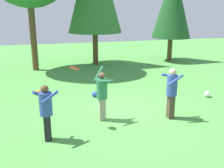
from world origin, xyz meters
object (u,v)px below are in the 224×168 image
Objects in this scene: ball_white at (207,94)px; tree_far_right at (173,3)px; frisbee at (75,68)px; ball_orange at (39,92)px; person_bystander at (172,89)px; person_catcher at (46,108)px; person_thrower at (102,92)px; ball_blue at (94,94)px.

tree_far_right reaches higher than ball_white.
frisbee is 4.09m from ball_orange.
person_bystander reaches higher than ball_white.
frisbee is at bearing 0.00° from person_catcher.
ball_orange is at bearing -75.18° from person_thrower.
person_catcher reaches higher than ball_orange.
person_bystander is at bearing -4.74° from frisbee.
person_catcher is 3.90m from ball_blue.
person_bystander is (3.95, 0.41, 0.07)m from person_catcher.
person_thrower reaches higher than ball_white.
ball_blue is (-4.42, 1.33, -0.01)m from ball_white.
person_bystander is at bearing -30.58° from person_catcher.
ball_blue is at bearing -24.49° from ball_orange.
person_catcher is at bearing -122.08° from ball_blue.
ball_blue is (-1.92, 2.82, -0.88)m from person_bystander.
ball_white is 1.13× the size of ball_blue.
tree_far_right is at bearing -144.35° from person_thrower.
person_bystander reaches higher than person_catcher.
ball_white is (5.55, 1.24, -1.68)m from frisbee.
ball_blue is 10.00m from tree_far_right.
person_bystander is at bearing 152.45° from person_thrower.
person_thrower reaches higher than person_catcher.
frisbee is 3.28m from ball_blue.
frisbee reaches higher than ball_orange.
person_catcher is (-1.76, -0.90, -0.02)m from person_thrower.
person_thrower is 4.86m from ball_white.
tree_far_right is (4.88, 9.11, 2.90)m from person_bystander.
person_thrower reaches higher than ball_blue.
tree_far_right reaches higher than person_catcher.
person_thrower is at bearing -60.14° from ball_orange.
tree_far_right reaches higher than person_thrower.
tree_far_right is (7.93, 8.86, 2.08)m from frisbee.
ball_white reaches higher than ball_orange.
ball_white is (2.50, 1.49, -0.86)m from person_bystander.
tree_far_right is (8.83, 9.52, 2.97)m from person_catcher.
person_catcher is 6.14× the size of ball_white.
person_catcher is at bearing -163.56° from ball_white.
frisbee is 1.92× the size of ball_orange.
person_catcher is at bearing 11.94° from person_thrower.
person_thrower is 2.24m from person_bystander.
ball_orange is (-4.10, 3.82, -0.90)m from person_bystander.
person_thrower is 9.13× the size of ball_orange.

